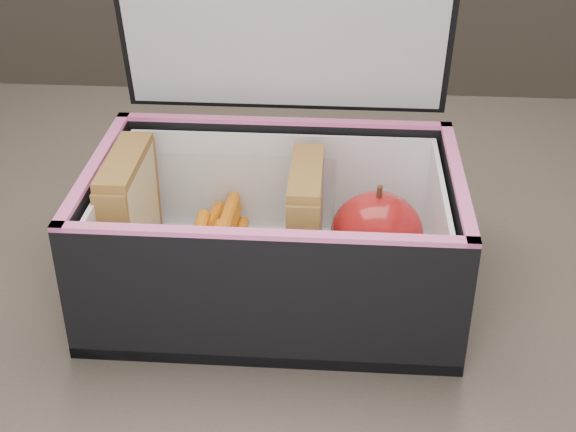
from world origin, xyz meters
TOP-DOWN VIEW (x-y plane):
  - kitchen_table at (0.00, 0.00)m, footprint 1.20×0.80m
  - lunch_bag at (0.01, -0.02)m, footprint 0.28×0.22m
  - plastic_tub at (-0.04, -0.03)m, footprint 0.18×0.13m
  - sandwich_left at (-0.11, -0.03)m, footprint 0.03×0.09m
  - sandwich_right at (0.03, -0.03)m, footprint 0.02×0.09m
  - carrot_sticks at (-0.04, -0.02)m, footprint 0.06×0.14m
  - paper_napkin at (0.09, -0.02)m, footprint 0.09×0.09m
  - red_apple at (0.09, -0.02)m, footprint 0.08×0.08m

SIDE VIEW (x-z plane):
  - kitchen_table at x=0.00m, z-range 0.28..1.03m
  - paper_napkin at x=0.09m, z-range 0.76..0.77m
  - carrot_sticks at x=-0.04m, z-range 0.77..0.80m
  - plastic_tub at x=-0.04m, z-range 0.76..0.84m
  - red_apple at x=0.09m, z-range 0.77..0.84m
  - lunch_bag at x=0.01m, z-range 0.67..0.95m
  - sandwich_right at x=0.03m, z-range 0.77..0.86m
  - sandwich_left at x=-0.11m, z-range 0.77..0.87m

